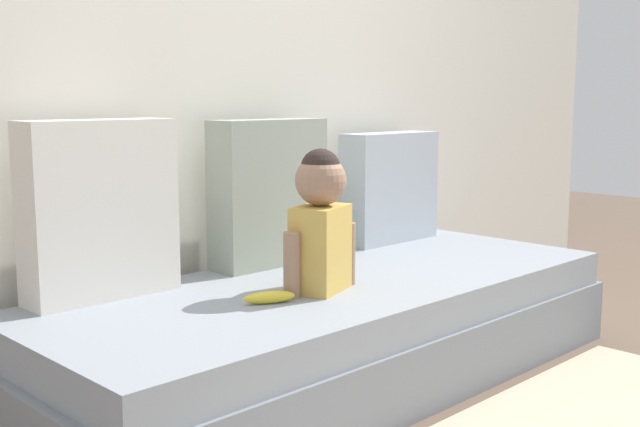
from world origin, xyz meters
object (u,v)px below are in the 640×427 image
(couch, at_px, (335,330))
(throw_pillow_center, at_px, (269,193))
(throw_pillow_right, at_px, (390,187))
(banana, at_px, (269,297))
(toddler, at_px, (321,218))
(throw_pillow_left, at_px, (100,210))

(couch, relative_size, throw_pillow_center, 4.12)
(throw_pillow_center, height_order, throw_pillow_right, throw_pillow_center)
(throw_pillow_right, relative_size, banana, 2.99)
(throw_pillow_center, xyz_separation_m, banana, (-0.39, -0.45, -0.27))
(couch, distance_m, banana, 0.45)
(throw_pillow_right, distance_m, banana, 1.23)
(toddler, bearing_deg, throw_pillow_right, 26.69)
(throw_pillow_left, height_order, banana, throw_pillow_left)
(throw_pillow_left, bearing_deg, throw_pillow_right, 0.00)
(throw_pillow_left, distance_m, banana, 0.62)
(couch, relative_size, toddler, 4.83)
(throw_pillow_left, xyz_separation_m, throw_pillow_right, (1.46, 0.00, -0.04))
(throw_pillow_center, bearing_deg, banana, -130.99)
(throw_pillow_right, height_order, banana, throw_pillow_right)
(throw_pillow_left, distance_m, throw_pillow_center, 0.73)
(couch, bearing_deg, throw_pillow_center, 90.00)
(throw_pillow_right, bearing_deg, toddler, -153.31)
(couch, bearing_deg, throw_pillow_left, 153.51)
(throw_pillow_center, bearing_deg, throw_pillow_right, 0.00)
(throw_pillow_right, bearing_deg, throw_pillow_left, 180.00)
(throw_pillow_left, xyz_separation_m, banana, (0.34, -0.45, -0.27))
(toddler, xyz_separation_m, banana, (-0.24, -0.00, -0.23))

